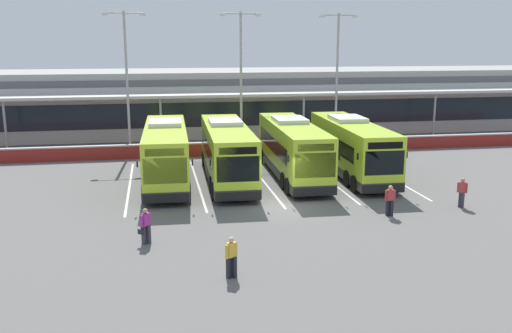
{
  "coord_description": "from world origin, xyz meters",
  "views": [
    {
      "loc": [
        -6.69,
        -28.73,
        8.74
      ],
      "look_at": [
        -0.99,
        3.0,
        1.6
      ],
      "focal_mm": 39.72,
      "sensor_mm": 36.0,
      "label": 1
    }
  ],
  "objects_px": {
    "coach_bus_right_centre": "(351,148)",
    "lamp_post_west": "(127,74)",
    "pedestrian_with_handbag": "(145,225)",
    "lamp_post_centre": "(241,73)",
    "lamp_post_east": "(337,71)",
    "pedestrian_near_bin": "(231,256)",
    "coach_bus_left_centre": "(227,153)",
    "pedestrian_in_dark_coat": "(462,192)",
    "pedestrian_child": "(390,200)",
    "coach_bus_centre": "(292,150)",
    "coach_bus_leftmost": "(166,154)"
  },
  "relations": [
    {
      "from": "pedestrian_with_handbag",
      "to": "lamp_post_centre",
      "type": "relative_size",
      "value": 0.15
    },
    {
      "from": "pedestrian_with_handbag",
      "to": "pedestrian_child",
      "type": "xyz_separation_m",
      "value": [
        12.22,
        1.93,
        0.02
      ]
    },
    {
      "from": "coach_bus_leftmost",
      "to": "coach_bus_left_centre",
      "type": "xyz_separation_m",
      "value": [
        3.86,
        -0.27,
        0.0
      ]
    },
    {
      "from": "coach_bus_right_centre",
      "to": "lamp_post_east",
      "type": "xyz_separation_m",
      "value": [
        2.34,
        10.54,
        4.5
      ]
    },
    {
      "from": "coach_bus_left_centre",
      "to": "lamp_post_east",
      "type": "height_order",
      "value": "lamp_post_east"
    },
    {
      "from": "coach_bus_right_centre",
      "to": "pedestrian_child",
      "type": "height_order",
      "value": "coach_bus_right_centre"
    },
    {
      "from": "coach_bus_leftmost",
      "to": "coach_bus_centre",
      "type": "height_order",
      "value": "same"
    },
    {
      "from": "lamp_post_east",
      "to": "lamp_post_centre",
      "type": "bearing_deg",
      "value": -174.17
    },
    {
      "from": "coach_bus_centre",
      "to": "lamp_post_centre",
      "type": "xyz_separation_m",
      "value": [
        -1.92,
        9.6,
        4.5
      ]
    },
    {
      "from": "coach_bus_right_centre",
      "to": "lamp_post_east",
      "type": "height_order",
      "value": "lamp_post_east"
    },
    {
      "from": "coach_bus_left_centre",
      "to": "pedestrian_near_bin",
      "type": "height_order",
      "value": "coach_bus_left_centre"
    },
    {
      "from": "lamp_post_west",
      "to": "coach_bus_right_centre",
      "type": "bearing_deg",
      "value": -34.1
    },
    {
      "from": "coach_bus_left_centre",
      "to": "coach_bus_centre",
      "type": "relative_size",
      "value": 1.0
    },
    {
      "from": "coach_bus_right_centre",
      "to": "lamp_post_centre",
      "type": "distance_m",
      "value": 12.22
    },
    {
      "from": "lamp_post_west",
      "to": "pedestrian_with_handbag",
      "type": "bearing_deg",
      "value": -86.13
    },
    {
      "from": "lamp_post_west",
      "to": "lamp_post_centre",
      "type": "relative_size",
      "value": 1.0
    },
    {
      "from": "lamp_post_centre",
      "to": "coach_bus_leftmost",
      "type": "bearing_deg",
      "value": -123.43
    },
    {
      "from": "lamp_post_centre",
      "to": "lamp_post_east",
      "type": "distance_m",
      "value": 8.3
    },
    {
      "from": "coach_bus_leftmost",
      "to": "pedestrian_with_handbag",
      "type": "distance_m",
      "value": 11.48
    },
    {
      "from": "pedestrian_with_handbag",
      "to": "coach_bus_left_centre",
      "type": "bearing_deg",
      "value": 65.58
    },
    {
      "from": "coach_bus_left_centre",
      "to": "lamp_post_east",
      "type": "bearing_deg",
      "value": 44.87
    },
    {
      "from": "lamp_post_west",
      "to": "coach_bus_centre",
      "type": "bearing_deg",
      "value": -42.55
    },
    {
      "from": "coach_bus_centre",
      "to": "pedestrian_with_handbag",
      "type": "relative_size",
      "value": 7.54
    },
    {
      "from": "coach_bus_right_centre",
      "to": "lamp_post_west",
      "type": "xyz_separation_m",
      "value": [
        -14.84,
        10.05,
        4.5
      ]
    },
    {
      "from": "coach_bus_left_centre",
      "to": "lamp_post_east",
      "type": "distance_m",
      "value": 15.75
    },
    {
      "from": "pedestrian_near_bin",
      "to": "lamp_post_west",
      "type": "bearing_deg",
      "value": 100.33
    },
    {
      "from": "pedestrian_with_handbag",
      "to": "pedestrian_near_bin",
      "type": "xyz_separation_m",
      "value": [
        3.22,
        -4.31,
        0.02
      ]
    },
    {
      "from": "pedestrian_near_bin",
      "to": "lamp_post_west",
      "type": "height_order",
      "value": "lamp_post_west"
    },
    {
      "from": "pedestrian_with_handbag",
      "to": "lamp_post_west",
      "type": "xyz_separation_m",
      "value": [
        -1.44,
        21.26,
        5.43
      ]
    },
    {
      "from": "pedestrian_in_dark_coat",
      "to": "coach_bus_right_centre",
      "type": "bearing_deg",
      "value": 111.01
    },
    {
      "from": "coach_bus_centre",
      "to": "lamp_post_west",
      "type": "bearing_deg",
      "value": 137.45
    },
    {
      "from": "coach_bus_centre",
      "to": "lamp_post_centre",
      "type": "relative_size",
      "value": 1.11
    },
    {
      "from": "lamp_post_east",
      "to": "pedestrian_child",
      "type": "bearing_deg",
      "value": -100.08
    },
    {
      "from": "coach_bus_left_centre",
      "to": "coach_bus_right_centre",
      "type": "height_order",
      "value": "same"
    },
    {
      "from": "coach_bus_right_centre",
      "to": "pedestrian_near_bin",
      "type": "bearing_deg",
      "value": -123.26
    },
    {
      "from": "coach_bus_left_centre",
      "to": "pedestrian_child",
      "type": "relative_size",
      "value": 7.54
    },
    {
      "from": "coach_bus_centre",
      "to": "pedestrian_child",
      "type": "distance_m",
      "value": 9.84
    },
    {
      "from": "coach_bus_centre",
      "to": "pedestrian_child",
      "type": "xyz_separation_m",
      "value": [
        2.82,
        -9.38,
        -0.91
      ]
    },
    {
      "from": "pedestrian_with_handbag",
      "to": "lamp_post_west",
      "type": "height_order",
      "value": "lamp_post_west"
    },
    {
      "from": "coach_bus_right_centre",
      "to": "lamp_post_centre",
      "type": "xyz_separation_m",
      "value": [
        -5.92,
        9.7,
        4.5
      ]
    },
    {
      "from": "coach_bus_leftmost",
      "to": "pedestrian_child",
      "type": "xyz_separation_m",
      "value": [
        11.03,
        -9.45,
        -0.91
      ]
    },
    {
      "from": "pedestrian_near_bin",
      "to": "pedestrian_in_dark_coat",
      "type": "bearing_deg",
      "value": 27.62
    },
    {
      "from": "coach_bus_centre",
      "to": "lamp_post_west",
      "type": "xyz_separation_m",
      "value": [
        -10.84,
        9.95,
        4.5
      ]
    },
    {
      "from": "pedestrian_near_bin",
      "to": "lamp_post_east",
      "type": "bearing_deg",
      "value": 64.34
    },
    {
      "from": "pedestrian_child",
      "to": "pedestrian_with_handbag",
      "type": "bearing_deg",
      "value": -171.04
    },
    {
      "from": "pedestrian_in_dark_coat",
      "to": "lamp_post_west",
      "type": "relative_size",
      "value": 0.15
    },
    {
      "from": "coach_bus_right_centre",
      "to": "pedestrian_in_dark_coat",
      "type": "distance_m",
      "value": 9.14
    },
    {
      "from": "coach_bus_leftmost",
      "to": "coach_bus_right_centre",
      "type": "relative_size",
      "value": 1.0
    },
    {
      "from": "coach_bus_centre",
      "to": "coach_bus_right_centre",
      "type": "distance_m",
      "value": 4.0
    },
    {
      "from": "pedestrian_near_bin",
      "to": "lamp_post_centre",
      "type": "distance_m",
      "value": 26.14
    }
  ]
}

